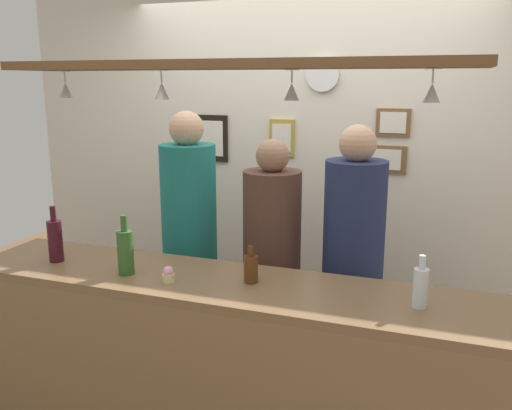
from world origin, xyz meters
TOP-DOWN VIEW (x-y plane):
  - back_wall at (0.00, 1.10)m, footprint 4.40×0.06m
  - bar_counter at (0.00, -0.50)m, footprint 2.70×0.55m
  - overhead_glass_rack at (0.00, -0.30)m, footprint 2.20×0.36m
  - hanging_wineglass_far_left at (-0.88, -0.30)m, footprint 0.07×0.07m
  - hanging_wineglass_left at (-0.29, -0.36)m, footprint 0.07×0.07m
  - hanging_wineglass_center_left at (0.30, -0.27)m, footprint 0.07×0.07m
  - hanging_wineglass_center at (0.88, -0.31)m, footprint 0.07×0.07m
  - person_left_teal_shirt at (-0.51, 0.30)m, footprint 0.34×0.34m
  - person_middle_brown_shirt at (0.03, 0.30)m, footprint 0.34×0.34m
  - person_right_navy_shirt at (0.51, 0.30)m, footprint 0.34×0.34m
  - bottle_soda_clear at (0.90, -0.35)m, footprint 0.06×0.06m
  - bottle_beer_brown_stubby at (0.13, -0.32)m, footprint 0.07×0.07m
  - bottle_wine_dark_red at (-0.95, -0.38)m, footprint 0.08×0.08m
  - bottle_champagne_green at (-0.49, -0.42)m, footprint 0.08×0.08m
  - cupcake at (-0.25, -0.45)m, footprint 0.06×0.06m
  - picture_frame_caricature at (-0.70, 1.06)m, footprint 0.26×0.02m
  - picture_frame_crest at (-0.15, 1.06)m, footprint 0.18×0.02m
  - picture_frame_lower_pair at (0.56, 1.06)m, footprint 0.30×0.02m
  - picture_frame_upper_small at (0.61, 1.06)m, footprint 0.22×0.02m
  - wall_clock at (0.13, 1.05)m, footprint 0.22×0.03m

SIDE VIEW (x-z plane):
  - bar_counter at x=0.00m, z-range 0.18..1.20m
  - person_middle_brown_shirt at x=0.03m, z-range 0.17..1.80m
  - person_right_navy_shirt at x=0.51m, z-range 0.18..1.91m
  - cupcake at x=-0.25m, z-range 1.02..1.09m
  - person_left_teal_shirt at x=-0.51m, z-range 0.19..1.97m
  - bottle_beer_brown_stubby at x=0.13m, z-range 1.00..1.18m
  - bottle_soda_clear at x=0.90m, z-range 1.00..1.23m
  - bottle_wine_dark_red at x=-0.95m, z-range 0.99..1.29m
  - bottle_champagne_green at x=-0.49m, z-range 0.99..1.29m
  - back_wall at x=0.00m, z-range 0.00..2.60m
  - picture_frame_lower_pair at x=0.56m, z-range 1.35..1.53m
  - picture_frame_caricature at x=-0.70m, z-range 1.37..1.71m
  - picture_frame_crest at x=-0.15m, z-range 1.43..1.69m
  - picture_frame_upper_small at x=0.61m, z-range 1.60..1.78m
  - hanging_wineglass_far_left at x=-0.88m, z-range 1.85..1.98m
  - hanging_wineglass_left at x=-0.29m, z-range 1.85..1.98m
  - hanging_wineglass_center_left at x=0.30m, z-range 1.85..1.98m
  - hanging_wineglass_center at x=0.88m, z-range 1.85..1.98m
  - wall_clock at x=0.13m, z-range 1.88..2.10m
  - overhead_glass_rack at x=0.00m, z-range 2.00..2.04m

